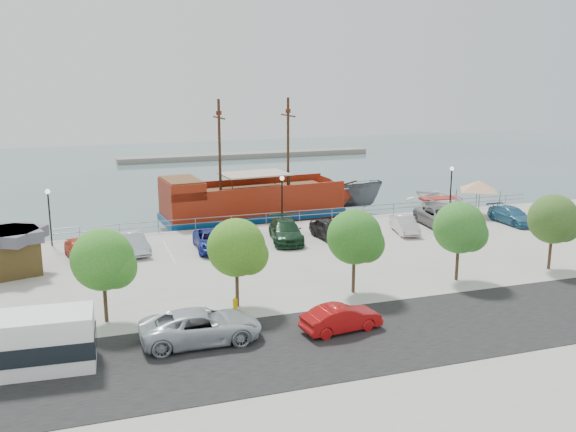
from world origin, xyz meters
name	(u,v)px	position (x,y,z in m)	size (l,w,h in m)	color
ground	(309,260)	(0.00, 0.00, -1.00)	(160.00, 160.00, 0.00)	#455E60
land_slab	(478,385)	(0.00, -21.00, -0.60)	(100.00, 58.00, 1.20)	#A49E8F
street	(420,329)	(0.00, -16.00, 0.01)	(100.00, 8.00, 0.04)	black
sidewalk	(368,291)	(0.00, -10.00, 0.01)	(100.00, 4.00, 0.05)	#A4A399
seawall_railing	(277,217)	(0.00, 7.80, 0.53)	(50.00, 0.06, 1.00)	gray
far_shore	(247,155)	(10.00, 55.00, -0.60)	(40.00, 3.00, 0.80)	gray
pirate_ship	(267,202)	(0.32, 11.98, 0.98)	(18.96, 6.72, 11.83)	maroon
patrol_boat	(342,197)	(8.70, 14.10, 0.49)	(2.90, 7.71, 2.99)	#51575C
speedboat	(440,202)	(18.54, 12.13, -0.22)	(5.37, 7.52, 1.56)	white
dock_west	(114,242)	(-13.39, 9.20, -0.82)	(6.47, 1.85, 0.37)	slate
dock_mid	(369,221)	(9.27, 9.20, -0.80)	(7.16, 2.05, 0.41)	#686059
dock_east	(440,215)	(16.71, 9.20, -0.82)	(6.32, 1.81, 0.36)	#6A645D
shed	(10,250)	(-20.29, 0.28, 1.55)	(4.36, 4.36, 2.91)	#4D3B1C
canopy_tent	(479,180)	(18.05, 5.26, 3.12)	(5.19, 5.19, 3.59)	slate
street_van	(201,326)	(-10.80, -14.02, 0.81)	(2.69, 5.83, 1.62)	#B0B9C0
street_sedan	(341,318)	(-3.89, -14.94, 0.68)	(1.44, 4.12, 1.36)	#B51011
shuttle_bus	(9,346)	(-19.25, -14.50, 1.23)	(7.34, 2.97, 2.53)	white
fire_hydrant	(235,305)	(-8.32, -10.80, 0.44)	(0.28, 0.28, 0.82)	#D4A304
lamp_post_left	(49,207)	(-18.00, 6.50, 2.94)	(0.36, 0.36, 4.28)	black
lamp_post_mid	(282,192)	(0.00, 6.50, 2.94)	(0.36, 0.36, 4.28)	black
lamp_post_right	(451,181)	(16.00, 6.50, 2.94)	(0.36, 0.36, 4.28)	black
tree_b	(106,262)	(-14.85, -10.07, 3.30)	(3.30, 3.20, 5.00)	#473321
tree_c	(239,249)	(-7.85, -10.07, 3.30)	(3.30, 3.20, 5.00)	#473321
tree_d	(357,239)	(-0.85, -10.07, 3.30)	(3.30, 3.20, 5.00)	#473321
tree_e	(462,229)	(6.15, -10.07, 3.30)	(3.30, 3.20, 5.00)	#473321
tree_f	(556,221)	(13.15, -10.07, 3.30)	(3.30, 3.20, 5.00)	#473321
parked_car_a	(78,248)	(-16.17, 2.66, 0.67)	(1.57, 3.91, 1.33)	#BC351B
parked_car_b	(133,243)	(-12.43, 2.66, 0.72)	(1.51, 4.34, 1.43)	#ABB4BF
parked_car_c	(212,240)	(-6.94, 1.65, 0.70)	(2.31, 5.01, 1.39)	navy
parked_car_d	(286,231)	(-1.11, 2.21, 0.80)	(2.24, 5.52, 1.60)	#15341E
parked_car_e	(330,229)	(2.30, 1.73, 0.76)	(1.81, 4.49, 1.53)	black
parked_car_f	(405,225)	(8.67, 1.52, 0.68)	(1.45, 4.15, 1.37)	silver
parked_car_g	(441,217)	(12.50, 2.35, 0.81)	(2.70, 5.85, 1.62)	slate
parked_car_h	(512,215)	(18.86, 1.48, 0.69)	(1.95, 4.79, 1.39)	#2C698D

